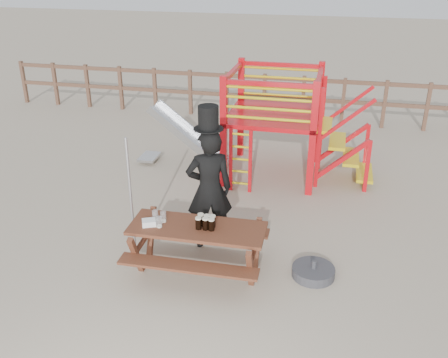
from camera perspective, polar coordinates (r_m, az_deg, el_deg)
ground at (r=7.01m, az=-0.49°, el=-10.87°), size 60.00×60.00×0.00m
back_fence at (r=13.04m, az=6.84°, el=9.74°), size 15.09×0.09×1.20m
playground_fort at (r=9.68m, az=5.23°, el=6.54°), size 4.71×1.84×2.10m
picnic_table at (r=6.85m, az=-3.03°, el=-7.36°), size 1.85×1.30×0.71m
man_with_hat at (r=7.20m, az=-1.69°, el=-0.83°), size 0.79×0.66×2.18m
metal_pole at (r=7.08m, az=-10.59°, el=-2.30°), size 0.04×0.04×1.82m
parasol_base at (r=7.05m, az=10.17°, el=-10.39°), size 0.59×0.59×0.25m
paper_bag at (r=6.80m, az=-8.58°, el=-4.95°), size 0.22×0.20×0.08m
stout_pints at (r=6.64m, az=-2.08°, el=-4.95°), size 0.26×0.18×0.17m
empty_glasses at (r=6.82m, az=-7.42°, el=-4.50°), size 0.20×0.24×0.15m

